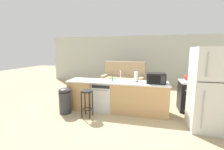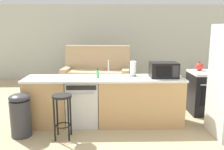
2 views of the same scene
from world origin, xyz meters
The scene contains 14 objects.
ground_plane centered at (0.00, 0.00, 0.00)m, with size 24.00×24.00×0.00m, color tan.
wall_back centered at (0.30, 4.20, 1.30)m, with size 10.00×0.06×2.60m.
kitchen_counter centered at (0.24, 0.00, 0.42)m, with size 2.94×0.66×0.90m.
dishwasher centered at (-0.25, 0.00, 0.42)m, with size 0.58×0.61×0.84m.
stove_range centered at (2.35, 0.55, 0.45)m, with size 0.76×0.68×0.90m.
refrigerator centered at (2.35, -0.55, 0.93)m, with size 0.72×0.73×1.86m.
microwave centered at (1.25, 0.00, 1.04)m, with size 0.50×0.37×0.28m.
sink_faucet centered at (0.23, 0.16, 1.03)m, with size 0.07×0.18×0.30m.
paper_towel_roll centered at (0.69, 0.13, 1.04)m, with size 0.14×0.14×0.28m.
soap_bottle centered at (0.03, -0.04, 0.97)m, with size 0.06×0.06×0.18m.
kettle centered at (2.18, 0.68, 0.99)m, with size 0.21×0.17×0.19m.
bar_stool centered at (-0.53, -0.60, 0.54)m, with size 0.32×0.32×0.74m.
trash_bin centered at (-1.25, -0.50, 0.38)m, with size 0.35×0.35×0.74m.
couch centered at (-0.11, 2.85, 0.39)m, with size 2.10×1.14×1.27m.
Camera 1 is at (1.03, -4.19, 1.77)m, focal length 24.00 mm.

